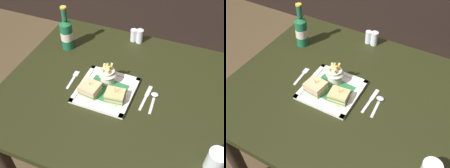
# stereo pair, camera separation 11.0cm
# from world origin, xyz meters

# --- Properties ---
(ground_plane) EXTENTS (6.00, 6.00, 0.00)m
(ground_plane) POSITION_xyz_m (0.00, 0.00, 0.00)
(ground_plane) COLOR brown
(dining_table) EXTENTS (1.08, 0.94, 0.74)m
(dining_table) POSITION_xyz_m (0.00, 0.00, 0.61)
(dining_table) COLOR black
(dining_table) RESTS_ON ground_plane
(square_plate) EXTENTS (0.26, 0.26, 0.02)m
(square_plate) POSITION_xyz_m (-0.05, -0.04, 0.75)
(square_plate) COLOR white
(square_plate) RESTS_ON dining_table
(sandwich_half_left) EXTENTS (0.10, 0.09, 0.07)m
(sandwich_half_left) POSITION_xyz_m (-0.11, -0.08, 0.77)
(sandwich_half_left) COLOR tan
(sandwich_half_left) RESTS_ON square_plate
(sandwich_half_right) EXTENTS (0.09, 0.08, 0.07)m
(sandwich_half_right) POSITION_xyz_m (0.01, -0.08, 0.77)
(sandwich_half_right) COLOR #DBB17C
(sandwich_half_right) RESTS_ON square_plate
(fries_cup) EXTENTS (0.08, 0.08, 0.11)m
(fries_cup) POSITION_xyz_m (-0.06, 0.02, 0.80)
(fries_cup) COLOR silver
(fries_cup) RESTS_ON square_plate
(beer_bottle) EXTENTS (0.07, 0.07, 0.25)m
(beer_bottle) POSITION_xyz_m (-0.37, 0.20, 0.83)
(beer_bottle) COLOR #1A643F
(beer_bottle) RESTS_ON dining_table
(fork) EXTENTS (0.03, 0.13, 0.00)m
(fork) POSITION_xyz_m (-0.23, -0.02, 0.74)
(fork) COLOR silver
(fork) RESTS_ON dining_table
(knife) EXTENTS (0.02, 0.16, 0.00)m
(knife) POSITION_xyz_m (0.14, -0.00, 0.74)
(knife) COLOR silver
(knife) RESTS_ON dining_table
(spoon) EXTENTS (0.04, 0.13, 0.01)m
(spoon) POSITION_xyz_m (0.17, 0.01, 0.74)
(spoon) COLOR silver
(spoon) RESTS_ON dining_table
(salt_shaker) EXTENTS (0.03, 0.03, 0.07)m
(salt_shaker) POSITION_xyz_m (-0.06, 0.39, 0.77)
(salt_shaker) COLOR silver
(salt_shaker) RESTS_ON dining_table
(pepper_shaker) EXTENTS (0.04, 0.04, 0.08)m
(pepper_shaker) POSITION_xyz_m (-0.02, 0.39, 0.77)
(pepper_shaker) COLOR silver
(pepper_shaker) RESTS_ON dining_table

